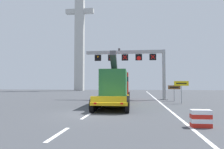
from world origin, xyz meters
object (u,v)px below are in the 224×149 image
object	(u,v)px
overhead_lane_gantry	(135,60)
exit_sign_yellow	(181,86)
crash_barrier_striped	(201,118)
tourist_info_sign_brown	(174,89)
bridge_pylon_distant	(80,25)
heavy_haul_truck_yellow	(116,86)

from	to	relation	value
overhead_lane_gantry	exit_sign_yellow	distance (m)	8.29
exit_sign_yellow	crash_barrier_striped	world-z (taller)	exit_sign_yellow
tourist_info_sign_brown	crash_barrier_striped	size ratio (longest dim) A/B	1.98
exit_sign_yellow	crash_barrier_striped	xyz separation A→B (m)	(-1.72, -12.50, -1.49)
exit_sign_yellow	tourist_info_sign_brown	size ratio (longest dim) A/B	1.26
overhead_lane_gantry	bridge_pylon_distant	bearing A→B (deg)	118.17
exit_sign_yellow	overhead_lane_gantry	bearing A→B (deg)	134.90
overhead_lane_gantry	tourist_info_sign_brown	world-z (taller)	overhead_lane_gantry
tourist_info_sign_brown	bridge_pylon_distant	bearing A→B (deg)	122.76
overhead_lane_gantry	heavy_haul_truck_yellow	bearing A→B (deg)	-109.01
crash_barrier_striped	bridge_pylon_distant	size ratio (longest dim) A/B	0.02
exit_sign_yellow	crash_barrier_striped	bearing A→B (deg)	-97.82
exit_sign_yellow	tourist_info_sign_brown	bearing A→B (deg)	94.53
tourist_info_sign_brown	bridge_pylon_distant	xyz separation A→B (m)	(-22.71, 35.29, 19.26)
overhead_lane_gantry	crash_barrier_striped	size ratio (longest dim) A/B	11.40
tourist_info_sign_brown	crash_barrier_striped	bearing A→B (deg)	-95.42
overhead_lane_gantry	bridge_pylon_distant	size ratio (longest dim) A/B	0.28
overhead_lane_gantry	tourist_info_sign_brown	size ratio (longest dim) A/B	5.74
overhead_lane_gantry	crash_barrier_striped	world-z (taller)	overhead_lane_gantry
crash_barrier_striped	bridge_pylon_distant	xyz separation A→B (m)	(-21.24, 50.83, 20.34)
bridge_pylon_distant	crash_barrier_striped	bearing A→B (deg)	-67.33
heavy_haul_truck_yellow	crash_barrier_striped	distance (m)	13.15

